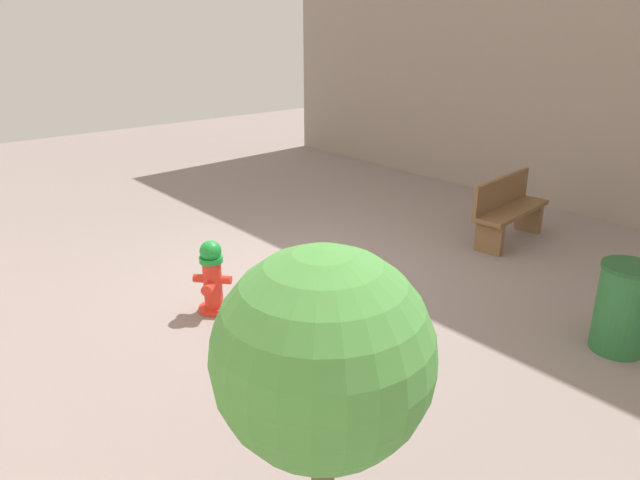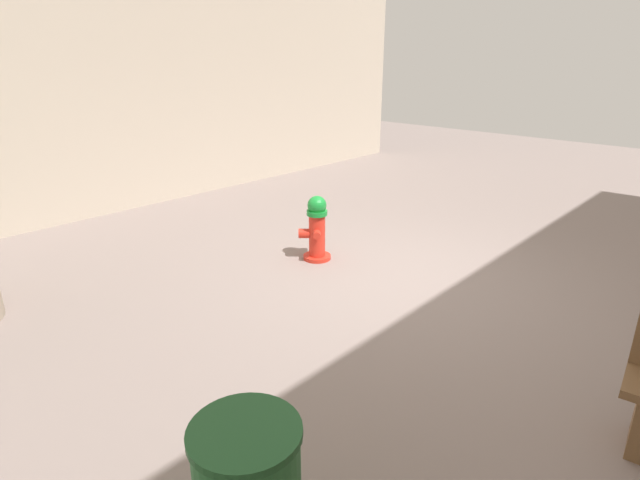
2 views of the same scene
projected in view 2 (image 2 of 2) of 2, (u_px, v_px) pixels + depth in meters
name	position (u px, v px, depth m)	size (l,w,h in m)	color
ground_plane	(414.00, 283.00, 5.89)	(23.40, 23.40, 0.00)	gray
fire_hydrant	(316.00, 228.00, 6.42)	(0.39, 0.39, 0.84)	red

